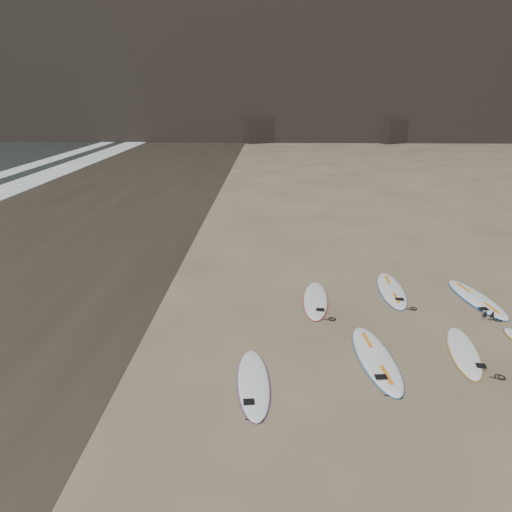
{
  "coord_description": "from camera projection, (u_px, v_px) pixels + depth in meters",
  "views": [
    {
      "loc": [
        -4.25,
        -9.17,
        5.07
      ],
      "look_at": [
        -4.57,
        1.65,
        1.5
      ],
      "focal_mm": 35.0,
      "sensor_mm": 36.0,
      "label": 1
    }
  ],
  "objects": [
    {
      "name": "surfboard_1",
      "position": [
        376.0,
        358.0,
        9.89
      ],
      "size": [
        0.88,
        2.78,
        0.1
      ],
      "primitive_type": "ellipsoid",
      "rotation": [
        0.0,
        0.0,
        0.08
      ],
      "color": "white",
      "rests_on": "ground"
    },
    {
      "name": "surfboard_2",
      "position": [
        464.0,
        351.0,
        10.16
      ],
      "size": [
        0.89,
        2.27,
        0.08
      ],
      "primitive_type": "ellipsoid",
      "rotation": [
        0.0,
        0.0,
        -0.17
      ],
      "color": "white",
      "rests_on": "ground"
    },
    {
      "name": "surfboard_0",
      "position": [
        253.0,
        382.0,
        9.07
      ],
      "size": [
        0.76,
        2.4,
        0.08
      ],
      "primitive_type": "ellipsoid",
      "rotation": [
        0.0,
        0.0,
        0.08
      ],
      "color": "white",
      "rests_on": "ground"
    },
    {
      "name": "surfboard_7",
      "position": [
        476.0,
        298.0,
        12.75
      ],
      "size": [
        1.03,
        2.7,
        0.09
      ],
      "primitive_type": "ellipsoid",
      "rotation": [
        0.0,
        0.0,
        0.15
      ],
      "color": "white",
      "rests_on": "ground"
    },
    {
      "name": "wet_sand",
      "position": [
        53.0,
        224.0,
        20.03
      ],
      "size": [
        12.0,
        200.0,
        0.01
      ],
      "primitive_type": "cube",
      "color": "#383026",
      "rests_on": "ground"
    },
    {
      "name": "surfboard_5",
      "position": [
        316.0,
        300.0,
        12.67
      ],
      "size": [
        0.79,
        2.51,
        0.09
      ],
      "primitive_type": "ellipsoid",
      "rotation": [
        0.0,
        0.0,
        -0.08
      ],
      "color": "white",
      "rests_on": "ground"
    },
    {
      "name": "ground",
      "position": [
        477.0,
        353.0,
        10.17
      ],
      "size": [
        240.0,
        240.0,
        0.0
      ],
      "primitive_type": "plane",
      "color": "#897559",
      "rests_on": "ground"
    },
    {
      "name": "surfboard_6",
      "position": [
        391.0,
        290.0,
        13.3
      ],
      "size": [
        0.75,
        2.63,
        0.09
      ],
      "primitive_type": "ellipsoid",
      "rotation": [
        0.0,
        0.0,
        -0.05
      ],
      "color": "white",
      "rests_on": "ground"
    }
  ]
}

